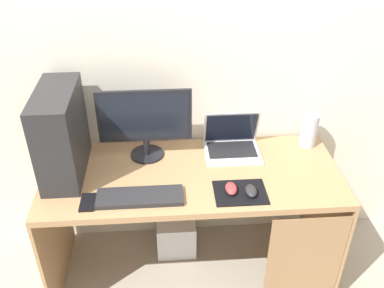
% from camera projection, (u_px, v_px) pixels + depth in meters
% --- Properties ---
extents(ground_plane, '(8.00, 8.00, 0.00)m').
position_uv_depth(ground_plane, '(192.00, 267.00, 2.66)').
color(ground_plane, '#9E9384').
extents(wall_back, '(4.00, 0.05, 2.60)m').
position_uv_depth(wall_back, '(187.00, 45.00, 2.25)').
color(wall_back, beige).
rests_on(wall_back, ground_plane).
extents(desk, '(1.57, 0.65, 0.74)m').
position_uv_depth(desk, '(196.00, 194.00, 2.33)').
color(desk, '#A37A51').
rests_on(desk, ground_plane).
extents(pc_tower, '(0.19, 0.45, 0.46)m').
position_uv_depth(pc_tower, '(61.00, 133.00, 2.14)').
color(pc_tower, '#232326').
rests_on(pc_tower, desk).
extents(monitor, '(0.50, 0.18, 0.40)m').
position_uv_depth(monitor, '(145.00, 122.00, 2.27)').
color(monitor, black).
rests_on(monitor, desk).
extents(laptop, '(0.31, 0.25, 0.24)m').
position_uv_depth(laptop, '(232.00, 143.00, 2.41)').
color(laptop, silver).
rests_on(laptop, desk).
extents(speaker, '(0.09, 0.09, 0.20)m').
position_uv_depth(speaker, '(309.00, 130.00, 2.43)').
color(speaker, '#B7BCC6').
rests_on(speaker, desk).
extents(keyboard, '(0.42, 0.14, 0.02)m').
position_uv_depth(keyboard, '(140.00, 197.00, 2.07)').
color(keyboard, '#232326').
rests_on(keyboard, desk).
extents(mousepad, '(0.26, 0.20, 0.00)m').
position_uv_depth(mousepad, '(240.00, 192.00, 2.11)').
color(mousepad, black).
rests_on(mousepad, desk).
extents(mouse_left, '(0.06, 0.10, 0.03)m').
position_uv_depth(mouse_left, '(231.00, 188.00, 2.11)').
color(mouse_left, '#B23333').
rests_on(mouse_left, mousepad).
extents(mouse_right, '(0.06, 0.10, 0.03)m').
position_uv_depth(mouse_right, '(251.00, 191.00, 2.09)').
color(mouse_right, '#232326').
rests_on(mouse_right, mousepad).
extents(cell_phone, '(0.07, 0.13, 0.01)m').
position_uv_depth(cell_phone, '(88.00, 202.00, 2.05)').
color(cell_phone, black).
rests_on(cell_phone, desk).
extents(subwoofer, '(0.24, 0.24, 0.24)m').
position_uv_depth(subwoofer, '(176.00, 233.00, 2.74)').
color(subwoofer, silver).
rests_on(subwoofer, ground_plane).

